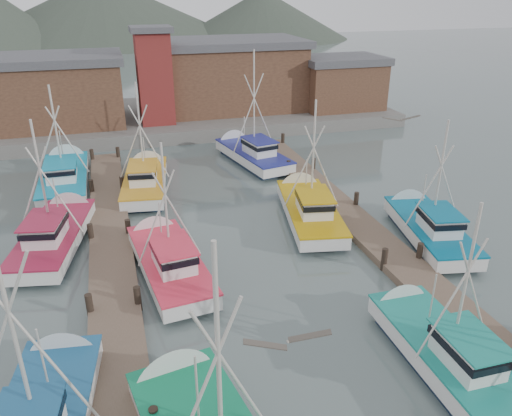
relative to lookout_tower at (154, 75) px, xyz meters
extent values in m
plane|color=#536463|center=(2.00, -33.00, -5.55)|extent=(260.00, 260.00, 0.00)
cube|color=brown|center=(-5.00, -29.00, -5.35)|extent=(2.20, 46.00, 0.40)
cylinder|color=black|center=(-6.00, -28.00, -5.10)|extent=(0.30, 0.30, 1.50)
cylinder|color=black|center=(-6.00, -21.00, -5.10)|extent=(0.30, 0.30, 1.50)
cylinder|color=black|center=(-6.00, -14.00, -5.10)|extent=(0.30, 0.30, 1.50)
cylinder|color=black|center=(-6.00, -7.00, -5.10)|extent=(0.30, 0.30, 1.50)
cylinder|color=black|center=(-4.00, -28.00, -5.10)|extent=(0.30, 0.30, 1.50)
cylinder|color=black|center=(-4.00, -21.00, -5.10)|extent=(0.30, 0.30, 1.50)
cylinder|color=black|center=(-4.00, -14.00, -5.10)|extent=(0.30, 0.30, 1.50)
cylinder|color=black|center=(-4.00, -7.00, -5.10)|extent=(0.30, 0.30, 1.50)
cube|color=brown|center=(9.00, -29.00, -5.35)|extent=(2.20, 46.00, 0.40)
cylinder|color=black|center=(8.00, -35.00, -5.10)|extent=(0.30, 0.30, 1.50)
cylinder|color=black|center=(8.00, -28.00, -5.10)|extent=(0.30, 0.30, 1.50)
cylinder|color=black|center=(8.00, -21.00, -5.10)|extent=(0.30, 0.30, 1.50)
cylinder|color=black|center=(8.00, -14.00, -5.10)|extent=(0.30, 0.30, 1.50)
cylinder|color=black|center=(8.00, -7.00, -5.10)|extent=(0.30, 0.30, 1.50)
cylinder|color=black|center=(10.00, -28.00, -5.10)|extent=(0.30, 0.30, 1.50)
cylinder|color=black|center=(10.00, -21.00, -5.10)|extent=(0.30, 0.30, 1.50)
cylinder|color=black|center=(10.00, -14.00, -5.10)|extent=(0.30, 0.30, 1.50)
cylinder|color=black|center=(10.00, -7.00, -5.10)|extent=(0.30, 0.30, 1.50)
cube|color=slate|center=(2.00, 4.00, -4.95)|extent=(44.00, 16.00, 1.20)
cube|color=brown|center=(-9.00, 2.00, -1.60)|extent=(12.00, 8.00, 5.50)
cube|color=#525256|center=(-9.00, 2.00, 1.50)|extent=(12.72, 8.48, 0.70)
cube|color=brown|center=(8.00, 4.00, -1.25)|extent=(14.00, 9.00, 6.20)
cube|color=#525256|center=(8.00, 4.00, 2.20)|extent=(14.84, 9.54, 0.70)
cube|color=brown|center=(19.00, 1.00, -2.10)|extent=(8.00, 6.00, 4.50)
cube|color=#525256|center=(19.00, 1.00, 0.50)|extent=(8.48, 6.36, 0.70)
cube|color=maroon|center=(0.00, 0.00, -0.35)|extent=(3.00, 3.00, 8.00)
cube|color=#525256|center=(0.00, 0.00, 3.90)|extent=(3.60, 3.60, 0.50)
cone|color=#3C473B|center=(-3.00, 97.00, -5.55)|extent=(140.00, 140.00, 30.00)
cone|color=#3C473B|center=(37.00, 87.00, -5.55)|extent=(90.00, 90.00, 24.00)
cone|color=silver|center=(-3.23, -32.92, -5.00)|extent=(2.99, 1.58, 2.84)
cylinder|color=beige|center=(-2.41, -37.58, -0.95)|extent=(0.15, 0.15, 7.00)
cylinder|color=beige|center=(-2.98, -37.68, -1.77)|extent=(2.48, 0.53, 5.47)
cylinder|color=beige|center=(-1.83, -37.48, -1.77)|extent=(2.48, 0.53, 5.47)
cylinder|color=beige|center=(-2.72, -35.79, -3.25)|extent=(0.09, 0.09, 2.54)
cube|color=#102038|center=(6.58, -35.04, -5.50)|extent=(2.26, 6.69, 0.70)
cube|color=silver|center=(6.58, -35.04, -4.85)|extent=(2.57, 7.60, 0.80)
cube|color=#178577|center=(6.58, -35.04, -4.47)|extent=(2.64, 7.68, 0.10)
cone|color=silver|center=(6.63, -31.25, -5.00)|extent=(2.38, 1.13, 2.37)
cube|color=silver|center=(6.57, -35.95, -3.90)|extent=(1.56, 2.29, 1.10)
cube|color=black|center=(6.57, -35.95, -3.67)|extent=(1.66, 2.52, 0.28)
cube|color=#178577|center=(6.57, -35.95, -3.31)|extent=(1.76, 2.67, 0.07)
cylinder|color=beige|center=(6.58, -35.19, -1.56)|extent=(0.11, 0.11, 5.77)
cylinder|color=beige|center=(6.10, -35.18, -2.24)|extent=(2.07, 0.11, 4.51)
cylinder|color=beige|center=(7.06, -35.19, -2.24)|extent=(2.07, 0.11, 4.51)
cylinder|color=beige|center=(6.60, -33.67, -3.25)|extent=(0.06, 0.06, 2.11)
cone|color=silver|center=(-6.80, -30.61, -5.00)|extent=(2.60, 1.43, 2.48)
cylinder|color=beige|center=(-7.36, -34.69, -0.60)|extent=(0.13, 0.13, 7.70)
cylinder|color=beige|center=(-6.82, -34.77, -1.51)|extent=(2.73, 0.46, 6.01)
cylinder|color=beige|center=(-7.14, -33.12, -3.25)|extent=(0.08, 0.08, 2.38)
cube|color=#102038|center=(-2.29, -25.63, -5.50)|extent=(3.07, 7.20, 0.70)
cube|color=silver|center=(-2.29, -25.63, -4.85)|extent=(3.49, 8.18, 0.80)
cube|color=#E72B46|center=(-2.29, -25.63, -4.47)|extent=(3.58, 8.27, 0.10)
cone|color=silver|center=(-2.75, -21.69, -5.00)|extent=(2.59, 1.38, 2.48)
cube|color=silver|center=(-2.18, -26.58, -3.90)|extent=(1.87, 2.55, 1.10)
cube|color=black|center=(-2.18, -26.58, -3.67)|extent=(2.00, 2.80, 0.28)
cube|color=#E72B46|center=(-2.18, -26.58, -3.31)|extent=(2.12, 2.97, 0.07)
cylinder|color=beige|center=(-2.27, -25.79, -1.57)|extent=(0.12, 0.12, 5.75)
cylinder|color=beige|center=(-2.78, -25.85, -2.25)|extent=(2.06, 0.32, 4.50)
cylinder|color=beige|center=(-1.77, -25.73, -2.25)|extent=(2.06, 0.32, 4.50)
cylinder|color=beige|center=(-2.46, -24.21, -3.25)|extent=(0.07, 0.07, 2.21)
cube|color=#102038|center=(6.53, -21.83, -5.50)|extent=(3.73, 7.69, 0.70)
cube|color=silver|center=(6.53, -21.83, -4.85)|extent=(4.23, 8.74, 0.80)
cube|color=#C39309|center=(6.53, -21.83, -4.47)|extent=(4.33, 8.83, 0.10)
cone|color=silver|center=(7.31, -17.71, -5.00)|extent=(2.78, 1.57, 2.62)
cube|color=silver|center=(6.35, -22.82, -3.90)|extent=(2.13, 2.78, 1.10)
cube|color=black|center=(6.35, -22.82, -3.67)|extent=(2.28, 3.05, 0.28)
cube|color=#C39309|center=(6.35, -22.82, -3.31)|extent=(2.42, 3.23, 0.07)
cylinder|color=beige|center=(6.50, -21.99, -1.30)|extent=(0.14, 0.14, 6.31)
cylinder|color=beige|center=(5.98, -21.89, -2.04)|extent=(2.24, 0.51, 4.94)
cylinder|color=beige|center=(7.03, -22.09, -2.04)|extent=(2.24, 0.51, 4.94)
cylinder|color=beige|center=(6.81, -20.35, -3.25)|extent=(0.08, 0.08, 2.34)
cube|color=#102038|center=(-7.90, -21.05, -5.50)|extent=(3.73, 7.59, 0.70)
cube|color=silver|center=(-7.90, -21.05, -4.85)|extent=(4.24, 8.63, 0.80)
cube|color=#9E1A39|center=(-7.90, -21.05, -4.47)|extent=(4.34, 8.72, 0.10)
cone|color=silver|center=(-7.10, -16.99, -5.00)|extent=(2.74, 1.58, 2.58)
cube|color=silver|center=(-8.09, -22.02, -3.90)|extent=(2.12, 2.76, 1.10)
cube|color=black|center=(-8.09, -22.02, -3.67)|extent=(2.27, 3.02, 0.28)
cube|color=#9E1A39|center=(-8.09, -22.02, -3.31)|extent=(2.41, 3.20, 0.07)
cylinder|color=beige|center=(-7.93, -21.21, -1.42)|extent=(0.15, 0.15, 6.07)
cylinder|color=beige|center=(-8.49, -21.10, -2.13)|extent=(2.16, 0.52, 4.75)
cylinder|color=beige|center=(-7.37, -21.32, -2.13)|extent=(2.16, 0.52, 4.75)
cylinder|color=beige|center=(-7.61, -19.59, -3.25)|extent=(0.08, 0.08, 2.48)
cube|color=#102038|center=(11.97, -25.96, -5.50)|extent=(3.52, 7.13, 0.70)
cube|color=silver|center=(11.97, -25.96, -4.85)|extent=(4.00, 8.10, 0.80)
cube|color=#036184|center=(11.97, -25.96, -4.47)|extent=(4.09, 8.19, 0.10)
cone|color=silver|center=(12.72, -22.15, -5.00)|extent=(2.62, 1.55, 2.45)
cube|color=silver|center=(11.79, -26.87, -3.90)|extent=(2.00, 2.59, 1.10)
cube|color=black|center=(11.79, -26.87, -3.67)|extent=(2.15, 2.84, 0.28)
cube|color=#036184|center=(11.79, -26.87, -3.31)|extent=(2.28, 3.01, 0.07)
cylinder|color=beige|center=(11.94, -26.11, -1.55)|extent=(0.13, 0.13, 5.81)
cylinder|color=beige|center=(11.43, -26.01, -2.23)|extent=(2.06, 0.49, 4.55)
cylinder|color=beige|center=(12.45, -26.21, -2.23)|extent=(2.06, 0.49, 4.55)
cylinder|color=beige|center=(12.24, -24.59, -3.25)|extent=(0.08, 0.08, 2.27)
cube|color=#102038|center=(-2.46, -14.08, -5.50)|extent=(3.34, 7.43, 0.70)
cube|color=silver|center=(-2.46, -14.08, -4.85)|extent=(3.79, 8.44, 0.80)
cube|color=gold|center=(-2.46, -14.08, -4.47)|extent=(3.88, 8.53, 0.10)
cone|color=silver|center=(-1.88, -10.05, -5.00)|extent=(2.68, 1.45, 2.55)
cube|color=silver|center=(-2.60, -15.05, -3.90)|extent=(1.98, 2.65, 1.10)
cube|color=black|center=(-2.60, -15.05, -3.67)|extent=(2.12, 2.91, 0.28)
cube|color=gold|center=(-2.60, -15.05, -3.31)|extent=(2.25, 3.09, 0.07)
cylinder|color=beige|center=(-2.48, -14.24, -1.26)|extent=(0.13, 0.13, 6.38)
cylinder|color=beige|center=(-3.00, -14.17, -2.01)|extent=(2.27, 0.41, 4.99)
cylinder|color=beige|center=(-1.97, -14.32, -2.01)|extent=(2.27, 0.41, 4.99)
cylinder|color=beige|center=(-2.25, -12.63, -3.25)|extent=(0.08, 0.08, 2.27)
cube|color=#102038|center=(6.27, -10.54, -5.50)|extent=(3.84, 7.73, 0.70)
cube|color=silver|center=(6.27, -10.54, -4.85)|extent=(4.36, 8.79, 0.80)
cube|color=navy|center=(6.27, -10.54, -4.47)|extent=(4.46, 8.89, 0.10)
cone|color=silver|center=(5.43, -6.42, -5.00)|extent=(2.80, 1.60, 2.63)
cube|color=silver|center=(6.47, -11.53, -3.90)|extent=(2.17, 2.81, 1.10)
cube|color=black|center=(6.47, -11.53, -3.67)|extent=(2.32, 3.08, 0.28)
cube|color=navy|center=(6.47, -11.53, -3.31)|extent=(2.47, 3.27, 0.07)
cylinder|color=beige|center=(6.30, -10.71, -0.61)|extent=(0.14, 0.14, 7.68)
cylinder|color=beige|center=(5.78, -10.81, -1.51)|extent=(2.70, 0.63, 6.00)
cylinder|color=beige|center=(6.83, -10.60, -1.51)|extent=(2.70, 0.63, 6.00)
cylinder|color=beige|center=(5.97, -9.06, -3.25)|extent=(0.08, 0.08, 2.35)
cube|color=#102038|center=(-7.83, -11.73, -5.50)|extent=(2.64, 8.06, 0.70)
cube|color=silver|center=(-7.83, -11.73, -4.85)|extent=(3.00, 9.16, 0.80)
cube|color=#0E8CB0|center=(-7.83, -11.73, -4.47)|extent=(3.09, 9.25, 0.10)
cone|color=silver|center=(-7.84, -7.15, -5.00)|extent=(2.86, 1.11, 2.86)
cube|color=silver|center=(-7.82, -12.83, -3.90)|extent=(1.85, 2.75, 1.10)
cube|color=black|center=(-7.82, -12.83, -3.67)|extent=(1.97, 3.03, 0.28)
cube|color=#0E8CB0|center=(-7.82, -12.83, -3.31)|extent=(2.09, 3.21, 0.07)
cylinder|color=beige|center=(-7.83, -11.91, -1.41)|extent=(0.14, 0.14, 6.08)
cylinder|color=beige|center=(-8.46, -11.91, -2.13)|extent=(2.20, 0.11, 4.76)
cylinder|color=beige|center=(-7.20, -11.91, -2.13)|extent=(2.20, 0.11, 4.76)
cylinder|color=beige|center=(-7.83, -10.08, -3.25)|extent=(0.08, 0.08, 2.75)
ellipsoid|color=gray|center=(-1.77, -40.50, 2.01)|extent=(0.42, 0.65, 0.24)
cube|color=#4C453D|center=(-2.17, -40.50, 2.04)|extent=(0.75, 0.32, 0.18)
cube|color=#4C453D|center=(-1.37, -40.50, 2.04)|extent=(0.75, 0.32, 0.18)
ellipsoid|color=gray|center=(6.45, -30.40, 2.81)|extent=(0.36, 0.63, 0.24)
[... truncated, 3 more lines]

